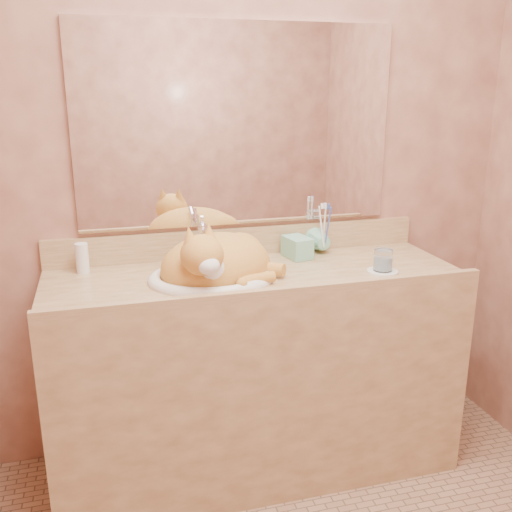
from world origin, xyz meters
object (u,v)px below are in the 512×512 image
object	(u,v)px
soap_dispenser	(306,238)
sink_basin	(212,260)
toothbrush_cup	(324,244)
cat	(216,260)
water_glass	(383,260)
vanity_counter	(256,372)

from	to	relation	value
soap_dispenser	sink_basin	bearing A→B (deg)	-174.56
sink_basin	toothbrush_cup	xyz separation A→B (m)	(0.52, 0.18, -0.03)
cat	toothbrush_cup	world-z (taller)	cat
sink_basin	water_glass	bearing A→B (deg)	-14.72
cat	water_glass	bearing A→B (deg)	-27.50
sink_basin	water_glass	distance (m)	0.66
sink_basin	toothbrush_cup	world-z (taller)	sink_basin
cat	toothbrush_cup	bearing A→B (deg)	1.61
sink_basin	soap_dispenser	bearing A→B (deg)	10.27
cat	soap_dispenser	bearing A→B (deg)	-1.57
sink_basin	cat	world-z (taller)	cat
vanity_counter	toothbrush_cup	distance (m)	0.61
vanity_counter	water_glass	bearing A→B (deg)	-14.36
sink_basin	soap_dispenser	xyz separation A→B (m)	(0.41, 0.12, 0.03)
toothbrush_cup	water_glass	bearing A→B (deg)	-66.06
water_glass	sink_basin	bearing A→B (deg)	171.10
vanity_counter	soap_dispenser	xyz separation A→B (m)	(0.24, 0.10, 0.52)
water_glass	cat	bearing A→B (deg)	171.18
vanity_counter	water_glass	size ratio (longest dim) A/B	19.03
sink_basin	cat	distance (m)	0.02
vanity_counter	cat	bearing A→B (deg)	-171.70
cat	toothbrush_cup	size ratio (longest dim) A/B	4.29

